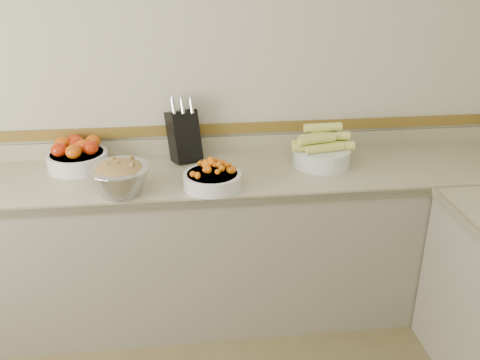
{
  "coord_description": "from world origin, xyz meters",
  "views": [
    {
      "loc": [
        0.08,
        -1.01,
        2.07
      ],
      "look_at": [
        0.35,
        1.35,
        1.0
      ],
      "focal_mm": 40.0,
      "sensor_mm": 36.0,
      "label": 1
    }
  ],
  "objects": [
    {
      "name": "knife_block",
      "position": [
        0.09,
        1.9,
        1.05
      ],
      "size": [
        0.22,
        0.24,
        0.38
      ],
      "color": "black",
      "rests_on": "counter_back"
    },
    {
      "name": "cherry_tomato_bowl",
      "position": [
        0.22,
        1.5,
        0.96
      ],
      "size": [
        0.3,
        0.3,
        0.17
      ],
      "color": "silver",
      "rests_on": "counter_back"
    },
    {
      "name": "tomato_bowl",
      "position": [
        -0.51,
        1.85,
        0.97
      ],
      "size": [
        0.33,
        0.33,
        0.16
      ],
      "color": "silver",
      "rests_on": "counter_back"
    },
    {
      "name": "back_wall",
      "position": [
        0.0,
        2.0,
        1.3
      ],
      "size": [
        4.0,
        0.0,
        4.0
      ],
      "primitive_type": "plane",
      "rotation": [
        1.57,
        0.0,
        0.0
      ],
      "color": "beige",
      "rests_on": "ground_plane"
    },
    {
      "name": "rhubarb_bowl",
      "position": [
        -0.24,
        1.47,
        0.99
      ],
      "size": [
        0.32,
        0.32,
        0.18
      ],
      "color": "#B2B2BA",
      "rests_on": "counter_back"
    },
    {
      "name": "counter_back",
      "position": [
        0.0,
        1.68,
        0.45
      ],
      "size": [
        4.0,
        0.65,
        1.08
      ],
      "color": "tan",
      "rests_on": "ground_plane"
    },
    {
      "name": "corn_bowl",
      "position": [
        0.86,
        1.73,
        0.98
      ],
      "size": [
        0.35,
        0.32,
        0.24
      ],
      "color": "silver",
      "rests_on": "counter_back"
    }
  ]
}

